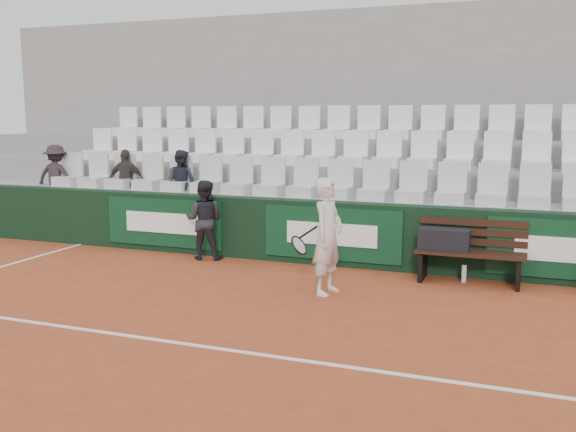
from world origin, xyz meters
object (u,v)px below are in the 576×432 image
(ball_kid, at_px, (204,220))
(spectator_c, at_px, (181,158))
(water_bottle_near, at_px, (464,274))
(tennis_player, at_px, (328,236))
(spectator_a, at_px, (55,153))
(sports_bag_left, at_px, (444,239))
(spectator_b, at_px, (126,157))
(bench_left, at_px, (470,267))

(ball_kid, bearing_deg, spectator_c, -55.60)
(water_bottle_near, distance_m, spectator_c, 5.35)
(spectator_c, bearing_deg, water_bottle_near, 174.87)
(tennis_player, bearing_deg, water_bottle_near, 37.03)
(water_bottle_near, xyz_separation_m, spectator_a, (-7.83, 0.91, 1.49))
(sports_bag_left, bearing_deg, tennis_player, -137.66)
(water_bottle_near, relative_size, spectator_c, 0.21)
(sports_bag_left, relative_size, ball_kid, 0.54)
(spectator_c, bearing_deg, ball_kid, 141.63)
(ball_kid, bearing_deg, spectator_b, -34.83)
(bench_left, distance_m, sports_bag_left, 0.52)
(tennis_player, distance_m, ball_kid, 2.81)
(sports_bag_left, distance_m, spectator_a, 7.67)
(sports_bag_left, height_order, water_bottle_near, sports_bag_left)
(sports_bag_left, bearing_deg, bench_left, -2.56)
(sports_bag_left, distance_m, ball_kid, 3.85)
(tennis_player, xyz_separation_m, ball_kid, (-2.50, 1.28, -0.12))
(sports_bag_left, height_order, spectator_a, spectator_a)
(water_bottle_near, distance_m, spectator_a, 8.03)
(tennis_player, distance_m, spectator_b, 5.13)
(water_bottle_near, distance_m, ball_kid, 4.18)
(sports_bag_left, bearing_deg, spectator_c, 169.10)
(water_bottle_near, height_order, spectator_a, spectator_a)
(water_bottle_near, xyz_separation_m, tennis_player, (-1.64, -1.23, 0.64))
(water_bottle_near, relative_size, ball_kid, 0.19)
(bench_left, relative_size, tennis_player, 0.97)
(sports_bag_left, relative_size, spectator_c, 0.59)
(bench_left, bearing_deg, sports_bag_left, 177.44)
(bench_left, bearing_deg, spectator_a, 173.26)
(tennis_player, bearing_deg, spectator_c, 147.91)
(sports_bag_left, distance_m, spectator_b, 6.08)
(spectator_c, bearing_deg, bench_left, 174.75)
(ball_kid, xyz_separation_m, spectator_b, (-2.08, 0.87, 0.93))
(sports_bag_left, distance_m, spectator_c, 4.96)
(water_bottle_near, xyz_separation_m, ball_kid, (-4.14, 0.04, 0.53))
(bench_left, relative_size, spectator_b, 1.28)
(sports_bag_left, height_order, tennis_player, tennis_player)
(bench_left, height_order, sports_bag_left, sports_bag_left)
(ball_kid, bearing_deg, tennis_player, 140.82)
(tennis_player, relative_size, ball_kid, 1.18)
(spectator_b, bearing_deg, bench_left, 155.65)
(water_bottle_near, relative_size, spectator_b, 0.21)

